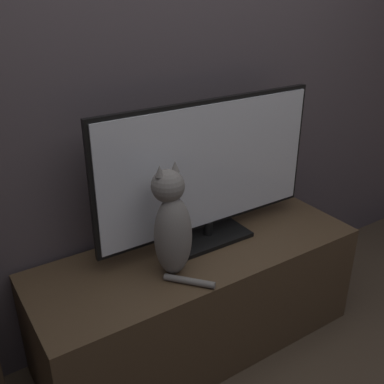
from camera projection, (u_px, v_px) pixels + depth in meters
wall_back at (159, 69)px, 1.96m from camera, size 4.80×0.05×2.60m
tv_stand at (198, 298)px, 2.16m from camera, size 1.54×0.55×0.53m
tv at (209, 171)px, 2.01m from camera, size 1.11×0.23×0.67m
cat at (172, 226)px, 1.80m from camera, size 0.18×0.30×0.49m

